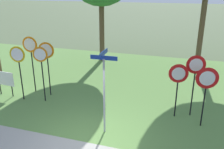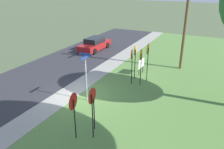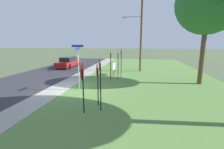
{
  "view_description": "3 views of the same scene",
  "coord_description": "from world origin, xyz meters",
  "px_view_note": "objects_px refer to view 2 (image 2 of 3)",
  "views": [
    {
      "loc": [
        3.06,
        -6.5,
        5.19
      ],
      "look_at": [
        0.01,
        3.15,
        1.49
      ],
      "focal_mm": 38.63,
      "sensor_mm": 36.0,
      "label": 1
    },
    {
      "loc": [
        11.25,
        7.98,
        7.12
      ],
      "look_at": [
        -0.22,
        2.31,
        1.84
      ],
      "focal_mm": 36.4,
      "sensor_mm": 36.0,
      "label": 2
    },
    {
      "loc": [
        10.78,
        4.88,
        3.34
      ],
      "look_at": [
        -0.72,
        2.99,
        1.01
      ],
      "focal_mm": 25.84,
      "sensor_mm": 36.0,
      "label": 3
    }
  ],
  "objects_px": {
    "stop_sign_far_left": "(132,59)",
    "yield_sign_near_right": "(93,99)",
    "stop_sign_near_right": "(148,54)",
    "street_name_post": "(86,73)",
    "parked_hatchback_near": "(95,44)",
    "stop_sign_far_center": "(141,59)",
    "stop_sign_near_left": "(135,55)",
    "utility_pole": "(185,15)",
    "notice_board": "(141,64)",
    "yield_sign_near_left": "(73,105)",
    "yield_sign_far_left": "(91,101)"
  },
  "relations": [
    {
      "from": "stop_sign_far_left",
      "to": "yield_sign_near_right",
      "type": "relative_size",
      "value": 1.15
    },
    {
      "from": "stop_sign_near_right",
      "to": "street_name_post",
      "type": "bearing_deg",
      "value": -31.86
    },
    {
      "from": "stop_sign_far_left",
      "to": "parked_hatchback_near",
      "type": "height_order",
      "value": "stop_sign_far_left"
    },
    {
      "from": "stop_sign_far_left",
      "to": "stop_sign_far_center",
      "type": "height_order",
      "value": "stop_sign_far_center"
    },
    {
      "from": "yield_sign_near_right",
      "to": "stop_sign_far_center",
      "type": "bearing_deg",
      "value": 167.52
    },
    {
      "from": "stop_sign_near_left",
      "to": "yield_sign_near_right",
      "type": "bearing_deg",
      "value": -2.97
    },
    {
      "from": "yield_sign_near_right",
      "to": "utility_pole",
      "type": "bearing_deg",
      "value": 159.16
    },
    {
      "from": "yield_sign_near_right",
      "to": "street_name_post",
      "type": "relative_size",
      "value": 0.74
    },
    {
      "from": "stop_sign_far_left",
      "to": "notice_board",
      "type": "distance_m",
      "value": 2.45
    },
    {
      "from": "street_name_post",
      "to": "notice_board",
      "type": "distance_m",
      "value": 6.07
    },
    {
      "from": "stop_sign_near_left",
      "to": "stop_sign_far_center",
      "type": "distance_m",
      "value": 1.29
    },
    {
      "from": "yield_sign_near_right",
      "to": "notice_board",
      "type": "xyz_separation_m",
      "value": [
        -8.2,
        -0.36,
        -0.89
      ]
    },
    {
      "from": "yield_sign_near_left",
      "to": "yield_sign_far_left",
      "type": "relative_size",
      "value": 0.92
    },
    {
      "from": "stop_sign_near_left",
      "to": "stop_sign_far_center",
      "type": "xyz_separation_m",
      "value": [
        0.99,
        0.82,
        0.07
      ]
    },
    {
      "from": "stop_sign_far_center",
      "to": "yield_sign_near_left",
      "type": "height_order",
      "value": "stop_sign_far_center"
    },
    {
      "from": "stop_sign_far_left",
      "to": "notice_board",
      "type": "height_order",
      "value": "stop_sign_far_left"
    },
    {
      "from": "stop_sign_far_center",
      "to": "street_name_post",
      "type": "relative_size",
      "value": 0.87
    },
    {
      "from": "stop_sign_near_left",
      "to": "parked_hatchback_near",
      "type": "xyz_separation_m",
      "value": [
        -5.63,
        -6.85,
        -1.32
      ]
    },
    {
      "from": "stop_sign_near_right",
      "to": "stop_sign_far_center",
      "type": "distance_m",
      "value": 1.02
    },
    {
      "from": "stop_sign_near_left",
      "to": "street_name_post",
      "type": "distance_m",
      "value": 4.87
    },
    {
      "from": "stop_sign_far_left",
      "to": "stop_sign_far_center",
      "type": "bearing_deg",
      "value": 87.11
    },
    {
      "from": "utility_pole",
      "to": "notice_board",
      "type": "bearing_deg",
      "value": -42.43
    },
    {
      "from": "yield_sign_near_right",
      "to": "stop_sign_far_left",
      "type": "bearing_deg",
      "value": 173.66
    },
    {
      "from": "stop_sign_near_left",
      "to": "yield_sign_far_left",
      "type": "height_order",
      "value": "yield_sign_far_left"
    },
    {
      "from": "parked_hatchback_near",
      "to": "stop_sign_far_left",
      "type": "bearing_deg",
      "value": 47.5
    },
    {
      "from": "stop_sign_near_left",
      "to": "yield_sign_near_left",
      "type": "bearing_deg",
      "value": -6.62
    },
    {
      "from": "yield_sign_far_left",
      "to": "utility_pole",
      "type": "bearing_deg",
      "value": 160.62
    },
    {
      "from": "utility_pole",
      "to": "notice_board",
      "type": "height_order",
      "value": "utility_pole"
    },
    {
      "from": "yield_sign_near_left",
      "to": "yield_sign_near_right",
      "type": "xyz_separation_m",
      "value": [
        -1.03,
        0.44,
        -0.09
      ]
    },
    {
      "from": "yield_sign_near_right",
      "to": "parked_hatchback_near",
      "type": "bearing_deg",
      "value": -159.65
    },
    {
      "from": "yield_sign_far_left",
      "to": "utility_pole",
      "type": "height_order",
      "value": "utility_pole"
    },
    {
      "from": "stop_sign_near_right",
      "to": "yield_sign_far_left",
      "type": "bearing_deg",
      "value": -5.87
    },
    {
      "from": "stop_sign_far_left",
      "to": "parked_hatchback_near",
      "type": "distance_m",
      "value": 9.8
    },
    {
      "from": "stop_sign_far_center",
      "to": "parked_hatchback_near",
      "type": "xyz_separation_m",
      "value": [
        -6.62,
        -7.67,
        -1.39
      ]
    },
    {
      "from": "street_name_post",
      "to": "utility_pole",
      "type": "relative_size",
      "value": 0.37
    },
    {
      "from": "stop_sign_near_right",
      "to": "utility_pole",
      "type": "relative_size",
      "value": 0.34
    },
    {
      "from": "yield_sign_far_left",
      "to": "street_name_post",
      "type": "distance_m",
      "value": 3.79
    },
    {
      "from": "street_name_post",
      "to": "yield_sign_near_right",
      "type": "bearing_deg",
      "value": 37.34
    },
    {
      "from": "stop_sign_near_right",
      "to": "parked_hatchback_near",
      "type": "xyz_separation_m",
      "value": [
        -5.62,
        -7.84,
        -1.52
      ]
    },
    {
      "from": "yield_sign_near_left",
      "to": "notice_board",
      "type": "bearing_deg",
      "value": 171.86
    },
    {
      "from": "notice_board",
      "to": "yield_sign_near_left",
      "type": "bearing_deg",
      "value": 3.71
    },
    {
      "from": "notice_board",
      "to": "stop_sign_far_left",
      "type": "bearing_deg",
      "value": 4.32
    },
    {
      "from": "stop_sign_near_left",
      "to": "utility_pole",
      "type": "distance_m",
      "value": 5.38
    },
    {
      "from": "stop_sign_near_left",
      "to": "street_name_post",
      "type": "relative_size",
      "value": 0.84
    },
    {
      "from": "stop_sign_far_left",
      "to": "yield_sign_far_left",
      "type": "bearing_deg",
      "value": -5.64
    },
    {
      "from": "stop_sign_near_right",
      "to": "yield_sign_near_right",
      "type": "distance_m",
      "value": 7.13
    },
    {
      "from": "stop_sign_near_left",
      "to": "street_name_post",
      "type": "height_order",
      "value": "street_name_post"
    },
    {
      "from": "yield_sign_near_left",
      "to": "stop_sign_far_left",
      "type": "bearing_deg",
      "value": 171.67
    },
    {
      "from": "stop_sign_near_left",
      "to": "stop_sign_far_center",
      "type": "relative_size",
      "value": 0.97
    },
    {
      "from": "stop_sign_near_right",
      "to": "yield_sign_far_left",
      "type": "xyz_separation_m",
      "value": [
        7.73,
        -0.17,
        -0.14
      ]
    }
  ]
}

